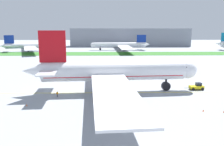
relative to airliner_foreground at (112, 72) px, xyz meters
The scene contains 13 objects.
ground_plane 7.40m from the airliner_foreground, 65.21° to the right, with size 600.00×600.00×0.00m, color #9399A0.
apron_taxi_line 6.52m from the airliner_foreground, 32.31° to the right, with size 280.00×0.36×0.01m, color yellow.
grass_median_strip 106.42m from the airliner_foreground, 89.09° to the left, with size 320.00×24.00×0.10m, color #38722D.
airliner_foreground is the anchor object (origin of this frame).
pushback_tug 27.20m from the airliner_foreground, ahead, with size 6.11×2.78×2.20m.
ground_crew_wingwalker_port 17.03m from the airliner_foreground, 161.71° to the right, with size 0.44×0.46×1.55m.
traffic_cone_near_nose 28.08m from the airliner_foreground, 40.22° to the right, with size 0.36×0.36×0.58m.
traffic_cone_port_wing 32.01m from the airliner_foreground, 36.22° to the right, with size 0.36×0.36×0.58m.
traffic_cone_starboard_wing 25.72m from the airliner_foreground, 148.52° to the right, with size 0.36×0.36×0.58m.
service_truck_baggage_loader 28.98m from the airliner_foreground, 74.62° to the left, with size 6.27×3.20×3.14m.
parked_airliner_far_centre 140.05m from the airliner_foreground, 116.49° to the left, with size 44.99×74.51×12.99m.
parked_airliner_far_right 135.46m from the airliner_foreground, 85.63° to the left, with size 50.59×82.87×12.74m.
terminal_building 179.53m from the airliner_foreground, 82.98° to the left, with size 119.04×20.00×18.00m, color gray.
Camera 1 is at (-2.99, -67.44, 19.29)m, focal length 38.99 mm.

